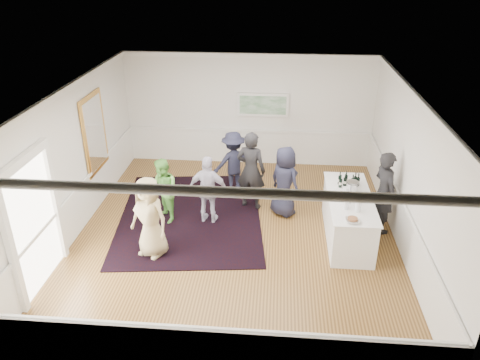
# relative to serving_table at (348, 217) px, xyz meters

# --- Properties ---
(floor) EXTENTS (8.00, 8.00, 0.00)m
(floor) POSITION_rel_serving_table_xyz_m (-2.42, -0.13, -0.50)
(floor) COLOR olive
(floor) RESTS_ON ground
(ceiling) EXTENTS (7.00, 8.00, 0.02)m
(ceiling) POSITION_rel_serving_table_xyz_m (-2.42, -0.13, 2.70)
(ceiling) COLOR white
(ceiling) RESTS_ON wall_back
(wall_left) EXTENTS (0.02, 8.00, 3.20)m
(wall_left) POSITION_rel_serving_table_xyz_m (-5.92, -0.13, 1.10)
(wall_left) COLOR white
(wall_left) RESTS_ON floor
(wall_right) EXTENTS (0.02, 8.00, 3.20)m
(wall_right) POSITION_rel_serving_table_xyz_m (1.08, -0.13, 1.10)
(wall_right) COLOR white
(wall_right) RESTS_ON floor
(wall_back) EXTENTS (7.00, 0.02, 3.20)m
(wall_back) POSITION_rel_serving_table_xyz_m (-2.42, 3.87, 1.10)
(wall_back) COLOR white
(wall_back) RESTS_ON floor
(wall_front) EXTENTS (7.00, 0.02, 3.20)m
(wall_front) POSITION_rel_serving_table_xyz_m (-2.42, -4.13, 1.10)
(wall_front) COLOR white
(wall_front) RESTS_ON floor
(wainscoting) EXTENTS (7.00, 8.00, 1.00)m
(wainscoting) POSITION_rel_serving_table_xyz_m (-2.42, -0.13, 0.00)
(wainscoting) COLOR white
(wainscoting) RESTS_ON floor
(mirror) EXTENTS (0.05, 1.25, 1.85)m
(mirror) POSITION_rel_serving_table_xyz_m (-5.87, 1.17, 1.30)
(mirror) COLOR gold
(mirror) RESTS_ON wall_left
(doorway) EXTENTS (0.10, 1.78, 2.56)m
(doorway) POSITION_rel_serving_table_xyz_m (-5.86, -2.03, 0.92)
(doorway) COLOR white
(doorway) RESTS_ON wall_left
(landscape_painting) EXTENTS (1.44, 0.06, 0.66)m
(landscape_painting) POSITION_rel_serving_table_xyz_m (-2.02, 3.82, 1.28)
(landscape_painting) COLOR white
(landscape_painting) RESTS_ON wall_back
(area_rug) EXTENTS (3.73, 4.62, 0.02)m
(area_rug) POSITION_rel_serving_table_xyz_m (-3.56, 0.59, -0.49)
(area_rug) COLOR black
(area_rug) RESTS_ON floor
(serving_table) EXTENTS (0.93, 2.44, 0.99)m
(serving_table) POSITION_rel_serving_table_xyz_m (0.00, 0.00, 0.00)
(serving_table) COLOR white
(serving_table) RESTS_ON floor
(bartender) EXTENTS (0.68, 0.80, 1.87)m
(bartender) POSITION_rel_serving_table_xyz_m (0.78, 0.38, 0.44)
(bartender) COLOR black
(bartender) RESTS_ON floor
(guest_tan) EXTENTS (1.00, 0.85, 1.73)m
(guest_tan) POSITION_rel_serving_table_xyz_m (-4.06, -0.99, 0.37)
(guest_tan) COLOR tan
(guest_tan) RESTS_ON floor
(guest_green) EXTENTS (0.92, 0.94, 1.52)m
(guest_green) POSITION_rel_serving_table_xyz_m (-4.10, 0.34, 0.26)
(guest_green) COLOR #65B648
(guest_green) RESTS_ON floor
(guest_lilac) EXTENTS (0.99, 0.53, 1.62)m
(guest_lilac) POSITION_rel_serving_table_xyz_m (-3.08, 0.39, 0.31)
(guest_lilac) COLOR silver
(guest_lilac) RESTS_ON floor
(guest_dark_a) EXTENTS (1.22, 0.99, 1.64)m
(guest_dark_a) POSITION_rel_serving_table_xyz_m (-2.67, 1.93, 0.32)
(guest_dark_a) COLOR #1D1E31
(guest_dark_a) RESTS_ON floor
(guest_dark_b) EXTENTS (0.80, 0.63, 1.94)m
(guest_dark_b) POSITION_rel_serving_table_xyz_m (-2.17, 1.18, 0.47)
(guest_dark_b) COLOR black
(guest_dark_b) RESTS_ON floor
(guest_navy) EXTENTS (0.98, 0.96, 1.70)m
(guest_navy) POSITION_rel_serving_table_xyz_m (-1.37, 0.90, 0.35)
(guest_navy) COLOR #1D1E31
(guest_navy) RESTS_ON floor
(wine_bottles) EXTENTS (0.47, 0.27, 0.31)m
(wine_bottles) POSITION_rel_serving_table_xyz_m (0.01, 0.54, 0.65)
(wine_bottles) COLOR black
(wine_bottles) RESTS_ON serving_table
(juice_pitchers) EXTENTS (0.38, 0.71, 0.24)m
(juice_pitchers) POSITION_rel_serving_table_xyz_m (-0.04, -0.34, 0.61)
(juice_pitchers) COLOR #69BE44
(juice_pitchers) RESTS_ON serving_table
(ice_bucket) EXTENTS (0.26, 0.26, 0.25)m
(ice_bucket) POSITION_rel_serving_table_xyz_m (0.06, 0.23, 0.61)
(ice_bucket) COLOR silver
(ice_bucket) RESTS_ON serving_table
(nut_bowl) EXTENTS (0.29, 0.29, 0.07)m
(nut_bowl) POSITION_rel_serving_table_xyz_m (-0.09, -1.02, 0.53)
(nut_bowl) COLOR white
(nut_bowl) RESTS_ON serving_table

